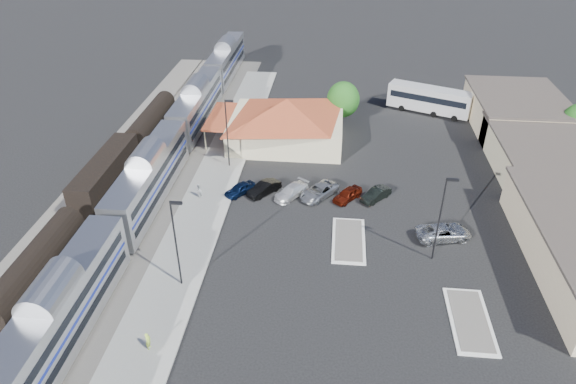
{
  "coord_description": "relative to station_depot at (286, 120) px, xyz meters",
  "views": [
    {
      "loc": [
        1.99,
        -39.75,
        31.59
      ],
      "look_at": [
        -2.58,
        6.23,
        2.8
      ],
      "focal_mm": 32.0,
      "sensor_mm": 36.0,
      "label": 1
    }
  ],
  "objects": [
    {
      "name": "freight_cars",
      "position": [
        -19.44,
        -14.76,
        -1.21
      ],
      "size": [
        2.8,
        46.0,
        4.0
      ],
      "color": "black",
      "rests_on": "ground"
    },
    {
      "name": "traffic_island_south",
      "position": [
        8.56,
        -22.0,
        -3.03
      ],
      "size": [
        3.3,
        7.5,
        0.21
      ],
      "color": "silver",
      "rests_on": "ground"
    },
    {
      "name": "railbed",
      "position": [
        -16.44,
        -16.0,
        -3.07
      ],
      "size": [
        16.0,
        100.0,
        0.12
      ],
      "primitive_type": "cube",
      "color": "#4C4944",
      "rests_on": "ground"
    },
    {
      "name": "suv",
      "position": [
        18.08,
        -20.63,
        -2.36
      ],
      "size": [
        6.01,
        3.78,
        1.55
      ],
      "primitive_type": "imported",
      "rotation": [
        0.0,
        0.0,
        1.8
      ],
      "color": "#ADB1B5",
      "rests_on": "ground"
    },
    {
      "name": "traffic_island_north",
      "position": [
        18.56,
        -32.0,
        -3.03
      ],
      "size": [
        3.3,
        7.5,
        0.21
      ],
      "color": "silver",
      "rests_on": "ground"
    },
    {
      "name": "platform",
      "position": [
        -7.44,
        -18.0,
        -3.04
      ],
      "size": [
        5.5,
        92.0,
        0.18
      ],
      "primitive_type": "cube",
      "color": "gray",
      "rests_on": "ground"
    },
    {
      "name": "parked_car_a",
      "position": [
        -3.94,
        -14.22,
        -2.47
      ],
      "size": [
        3.68,
        3.95,
        1.32
      ],
      "primitive_type": "imported",
      "rotation": [
        0.0,
        0.0,
        -0.7
      ],
      "color": "#0C1A3C",
      "rests_on": "ground"
    },
    {
      "name": "parked_car_f",
      "position": [
        11.61,
        -13.92,
        -2.46
      ],
      "size": [
        3.74,
        3.99,
        1.34
      ],
      "primitive_type": "imported",
      "rotation": [
        0.0,
        0.0,
        -0.72
      ],
      "color": "black",
      "rests_on": "ground"
    },
    {
      "name": "buildings_east",
      "position": [
        32.56,
        -9.72,
        -0.86
      ],
      "size": [
        14.4,
        51.4,
        4.8
      ],
      "color": "#C6B28C",
      "rests_on": "ground"
    },
    {
      "name": "parked_car_e",
      "position": [
        8.41,
        -14.22,
        -2.45
      ],
      "size": [
        3.72,
        4.14,
        1.36
      ],
      "primitive_type": "imported",
      "rotation": [
        0.0,
        0.0,
        -0.66
      ],
      "color": "maroon",
      "rests_on": "ground"
    },
    {
      "name": "parked_car_d",
      "position": [
        5.21,
        -13.92,
        -2.42
      ],
      "size": [
        5.01,
        5.53,
        1.43
      ],
      "primitive_type": "imported",
      "rotation": [
        0.0,
        0.0,
        -0.65
      ],
      "color": "gray",
      "rests_on": "ground"
    },
    {
      "name": "coach_bus",
      "position": [
        20.76,
        12.0,
        -0.81
      ],
      "size": [
        12.59,
        7.44,
        4.02
      ],
      "rotation": [
        0.0,
        0.0,
        1.17
      ],
      "color": "silver",
      "rests_on": "ground"
    },
    {
      "name": "person_a",
      "position": [
        -6.9,
        -37.5,
        -2.17
      ],
      "size": [
        0.4,
        0.58,
        1.55
      ],
      "primitive_type": "imported",
      "rotation": [
        0.0,
        0.0,
        1.53
      ],
      "color": "#BAE046",
      "rests_on": "platform"
    },
    {
      "name": "lamp_plat_n",
      "position": [
        -6.34,
        -8.0,
        2.21
      ],
      "size": [
        1.08,
        0.25,
        9.0
      ],
      "color": "black",
      "rests_on": "ground"
    },
    {
      "name": "passenger_train",
      "position": [
        -13.44,
        -16.79,
        -0.26
      ],
      "size": [
        3.0,
        104.0,
        5.55
      ],
      "color": "silver",
      "rests_on": "ground"
    },
    {
      "name": "tree_depot",
      "position": [
        7.56,
        6.0,
        0.89
      ],
      "size": [
        4.71,
        4.71,
        6.63
      ],
      "color": "#382314",
      "rests_on": "ground"
    },
    {
      "name": "ground",
      "position": [
        4.56,
        -24.0,
        -3.13
      ],
      "size": [
        280.0,
        280.0,
        0.0
      ],
      "primitive_type": "plane",
      "color": "black",
      "rests_on": "ground"
    },
    {
      "name": "parked_car_c",
      "position": [
        2.01,
        -14.22,
        -2.45
      ],
      "size": [
        4.26,
        4.91,
        1.36
      ],
      "primitive_type": "imported",
      "rotation": [
        0.0,
        0.0,
        -0.62
      ],
      "color": "white",
      "rests_on": "ground"
    },
    {
      "name": "person_b",
      "position": [
        -8.43,
        -15.59,
        -2.14
      ],
      "size": [
        0.87,
        0.96,
        1.62
      ],
      "primitive_type": "imported",
      "rotation": [
        0.0,
        0.0,
        -1.96
      ],
      "color": "silver",
      "rests_on": "platform"
    },
    {
      "name": "lamp_lot",
      "position": [
        16.66,
        -24.0,
        2.21
      ],
      "size": [
        1.08,
        0.25,
        9.0
      ],
      "color": "black",
      "rests_on": "ground"
    },
    {
      "name": "parked_car_b",
      "position": [
        -1.19,
        -13.92,
        -2.42
      ],
      "size": [
        3.9,
        4.26,
        1.42
      ],
      "primitive_type": "imported",
      "rotation": [
        0.0,
        0.0,
        -0.69
      ],
      "color": "black",
      "rests_on": "ground"
    },
    {
      "name": "station_depot",
      "position": [
        0.0,
        0.0,
        0.0
      ],
      "size": [
        18.35,
        12.24,
        6.2
      ],
      "color": "beige",
      "rests_on": "ground"
    },
    {
      "name": "lamp_plat_s",
      "position": [
        -6.34,
        -30.0,
        2.21
      ],
      "size": [
        1.08,
        0.25,
        9.0
      ],
      "color": "black",
      "rests_on": "ground"
    }
  ]
}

